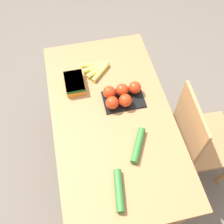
{
  "coord_description": "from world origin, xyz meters",
  "views": [
    {
      "loc": [
        0.84,
        -0.19,
        2.11
      ],
      "look_at": [
        0.0,
        0.0,
        0.77
      ],
      "focal_mm": 42.0,
      "sensor_mm": 36.0,
      "label": 1
    }
  ],
  "objects_px": {
    "chair": "(198,140)",
    "banana_bunch": "(97,69)",
    "tomato_pack": "(121,95)",
    "cucumber_near": "(138,145)",
    "carrot_bag": "(74,83)",
    "cucumber_far": "(119,190)"
  },
  "relations": [
    {
      "from": "carrot_bag",
      "to": "banana_bunch",
      "type": "bearing_deg",
      "value": 120.95
    },
    {
      "from": "cucumber_far",
      "to": "tomato_pack",
      "type": "bearing_deg",
      "value": 165.25
    },
    {
      "from": "tomato_pack",
      "to": "cucumber_near",
      "type": "xyz_separation_m",
      "value": [
        0.35,
        0.01,
        -0.02
      ]
    },
    {
      "from": "carrot_bag",
      "to": "cucumber_far",
      "type": "bearing_deg",
      "value": 9.37
    },
    {
      "from": "tomato_pack",
      "to": "carrot_bag",
      "type": "relative_size",
      "value": 1.44
    },
    {
      "from": "banana_bunch",
      "to": "tomato_pack",
      "type": "distance_m",
      "value": 0.29
    },
    {
      "from": "chair",
      "to": "carrot_bag",
      "type": "height_order",
      "value": "chair"
    },
    {
      "from": "chair",
      "to": "cucumber_near",
      "type": "xyz_separation_m",
      "value": [
        0.08,
        -0.48,
        0.29
      ]
    },
    {
      "from": "banana_bunch",
      "to": "chair",
      "type": "bearing_deg",
      "value": 47.72
    },
    {
      "from": "chair",
      "to": "carrot_bag",
      "type": "bearing_deg",
      "value": 63.27
    },
    {
      "from": "cucumber_near",
      "to": "cucumber_far",
      "type": "height_order",
      "value": "same"
    },
    {
      "from": "carrot_bag",
      "to": "cucumber_far",
      "type": "xyz_separation_m",
      "value": [
        0.74,
        0.12,
        -0.01
      ]
    },
    {
      "from": "chair",
      "to": "banana_bunch",
      "type": "bearing_deg",
      "value": 50.91
    },
    {
      "from": "tomato_pack",
      "to": "cucumber_near",
      "type": "distance_m",
      "value": 0.35
    },
    {
      "from": "tomato_pack",
      "to": "cucumber_far",
      "type": "height_order",
      "value": "tomato_pack"
    },
    {
      "from": "chair",
      "to": "cucumber_far",
      "type": "bearing_deg",
      "value": 118.26
    },
    {
      "from": "chair",
      "to": "carrot_bag",
      "type": "distance_m",
      "value": 0.93
    },
    {
      "from": "chair",
      "to": "cucumber_near",
      "type": "bearing_deg",
      "value": 102.36
    },
    {
      "from": "cucumber_near",
      "to": "cucumber_far",
      "type": "distance_m",
      "value": 0.28
    },
    {
      "from": "cucumber_far",
      "to": "banana_bunch",
      "type": "bearing_deg",
      "value": 176.81
    },
    {
      "from": "banana_bunch",
      "to": "cucumber_near",
      "type": "distance_m",
      "value": 0.63
    },
    {
      "from": "banana_bunch",
      "to": "cucumber_near",
      "type": "bearing_deg",
      "value": 10.76
    }
  ]
}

